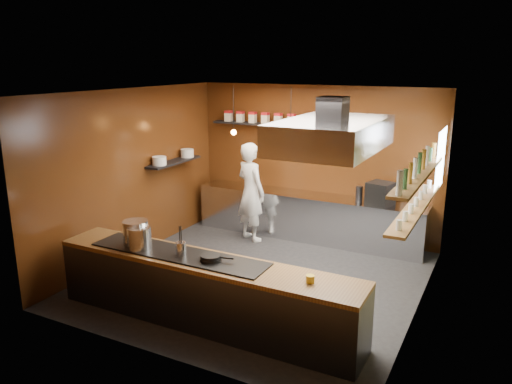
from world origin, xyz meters
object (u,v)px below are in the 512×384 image
Objects in this scene: extractor_hood at (332,134)px; espresso_machine at (380,194)px; stockpot_large at (136,233)px; stockpot_small at (139,238)px; chef at (251,192)px.

extractor_hood reaches higher than espresso_machine.
stockpot_large is at bearing -109.32° from espresso_machine.
espresso_machine is (0.13, 2.49, -1.39)m from extractor_hood.
stockpot_large is 0.84× the size of espresso_machine.
espresso_machine reaches higher than stockpot_large.
stockpot_large reaches higher than stockpot_small.
espresso_machine is at bearing -143.65° from chef.
stockpot_large is at bearing 145.81° from stockpot_small.
extractor_hood is 4.73× the size of espresso_machine.
chef is at bearing 138.65° from extractor_hood.
chef is (-0.01, 3.30, -0.12)m from stockpot_small.
espresso_machine is at bearing 87.04° from extractor_hood.
extractor_hood is at bearing 26.29° from stockpot_large.
espresso_machine reaches higher than stockpot_small.
espresso_machine is (2.55, 3.69, -0.00)m from stockpot_large.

